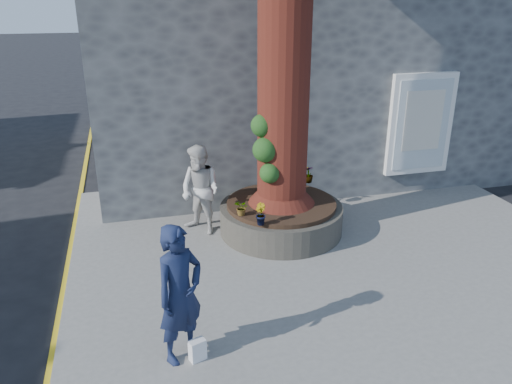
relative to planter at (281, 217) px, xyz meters
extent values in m
plane|color=black|center=(-0.80, -2.00, -0.41)|extent=(120.00, 120.00, 0.00)
cube|color=slate|center=(0.70, -1.00, -0.35)|extent=(9.00, 8.00, 0.12)
cube|color=yellow|center=(-3.85, -1.00, -0.41)|extent=(0.10, 30.00, 0.01)
cube|color=#444749|center=(1.70, 5.20, 2.59)|extent=(10.00, 8.00, 6.00)
cube|color=white|center=(3.50, 1.14, 1.29)|extent=(1.50, 0.12, 2.20)
cube|color=silver|center=(3.50, 1.08, 1.29)|extent=(1.25, 0.04, 1.95)
cube|color=silver|center=(3.50, 1.06, 1.39)|extent=(0.90, 0.02, 1.30)
cylinder|color=black|center=(0.00, 0.00, -0.03)|extent=(2.30, 2.30, 0.52)
cylinder|color=black|center=(0.00, 0.00, 0.27)|extent=(2.04, 2.04, 0.08)
cone|color=#3F160F|center=(0.00, 0.00, 0.66)|extent=(1.24, 1.24, 0.70)
sphere|color=#194015|center=(-0.38, -0.20, 1.41)|extent=(0.44, 0.44, 0.44)
sphere|color=#194015|center=(-0.32, -0.30, 1.01)|extent=(0.36, 0.36, 0.36)
sphere|color=#194015|center=(-0.40, -0.08, 1.81)|extent=(0.40, 0.40, 0.40)
imported|color=#17203F|center=(-2.23, -3.06, 0.60)|extent=(0.78, 0.71, 1.78)
imported|color=silver|center=(-1.46, 0.36, 0.55)|extent=(1.02, 1.04, 1.68)
cube|color=white|center=(-2.07, -3.18, -0.15)|extent=(0.23, 0.18, 0.28)
imported|color=gray|center=(0.18, 0.85, 0.50)|extent=(0.24, 0.20, 0.39)
imported|color=gray|center=(-0.64, -0.83, 0.49)|extent=(0.23, 0.24, 0.37)
imported|color=gray|center=(0.85, 0.85, 0.48)|extent=(0.20, 0.20, 0.35)
imported|color=gray|center=(-0.85, -0.40, 0.45)|extent=(0.31, 0.33, 0.28)
camera|label=1|loc=(-2.64, -8.17, 3.92)|focal=35.00mm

